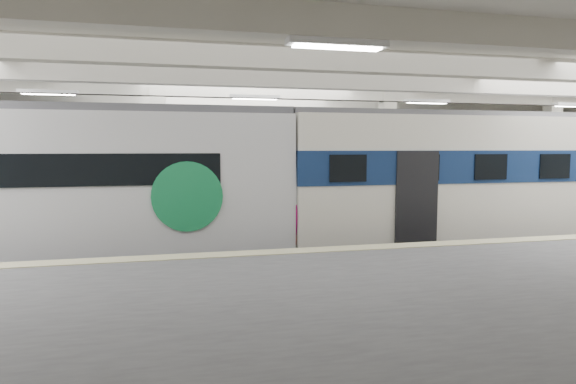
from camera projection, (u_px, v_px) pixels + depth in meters
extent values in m
cube|color=black|center=(267.00, 267.00, 13.69)|extent=(36.00, 24.00, 0.10)
cube|color=silver|center=(266.00, 67.00, 13.18)|extent=(36.00, 24.00, 0.20)
cube|color=beige|center=(228.00, 160.00, 23.14)|extent=(30.00, 0.10, 5.50)
cube|color=beige|center=(503.00, 224.00, 3.74)|extent=(30.00, 0.10, 5.50)
cube|color=#4E4E50|center=(345.00, 331.00, 7.33)|extent=(30.00, 7.00, 1.10)
cube|color=beige|center=(294.00, 251.00, 10.43)|extent=(30.00, 0.50, 0.02)
cube|color=beige|center=(159.00, 166.00, 15.67)|extent=(0.50, 0.50, 5.50)
cube|color=beige|center=(387.00, 164.00, 17.48)|extent=(0.50, 0.50, 5.50)
cube|color=beige|center=(550.00, 163.00, 19.06)|extent=(0.50, 0.50, 5.50)
cube|color=beige|center=(266.00, 78.00, 13.21)|extent=(30.00, 18.00, 0.50)
cube|color=#59544C|center=(267.00, 263.00, 13.68)|extent=(30.00, 1.52, 0.16)
cube|color=#59544C|center=(241.00, 231.00, 19.01)|extent=(30.00, 1.52, 0.16)
cylinder|color=black|center=(266.00, 99.00, 13.26)|extent=(30.00, 0.03, 0.03)
cylinder|color=black|center=(240.00, 113.00, 18.59)|extent=(30.00, 0.03, 0.03)
cube|color=white|center=(282.00, 81.00, 11.30)|extent=(26.00, 8.40, 0.12)
cube|color=silver|center=(47.00, 187.00, 12.19)|extent=(12.34, 2.75, 3.70)
ellipsoid|color=silver|center=(284.00, 183.00, 13.59)|extent=(2.18, 2.70, 3.63)
ellipsoid|color=#C01070|center=(288.00, 211.00, 13.69)|extent=(2.32, 2.75, 2.22)
cylinder|color=#18884B|center=(187.00, 197.00, 11.63)|extent=(1.71, 0.06, 1.71)
cube|color=#4C4C51|center=(43.00, 109.00, 12.01)|extent=(12.34, 2.26, 0.20)
cube|color=black|center=(51.00, 264.00, 12.37)|extent=(12.34, 1.93, 0.70)
cube|color=white|center=(489.00, 179.00, 15.08)|extent=(13.13, 2.88, 3.74)
cube|color=navy|center=(490.00, 165.00, 15.04)|extent=(13.17, 2.94, 0.91)
cube|color=red|center=(284.00, 201.00, 13.63)|extent=(0.08, 2.45, 2.06)
cube|color=black|center=(284.00, 145.00, 13.49)|extent=(0.08, 2.30, 1.35)
cube|color=#4C4C51|center=(492.00, 116.00, 14.90)|extent=(13.13, 2.24, 0.16)
cube|color=black|center=(487.00, 242.00, 15.26)|extent=(13.13, 2.01, 0.70)
cube|color=silver|center=(127.00, 177.00, 17.85)|extent=(12.91, 2.64, 3.50)
cube|color=#18884B|center=(126.00, 165.00, 17.81)|extent=(12.95, 2.70, 0.74)
cube|color=#4C4C51|center=(125.00, 127.00, 17.69)|extent=(12.91, 2.18, 0.16)
cube|color=black|center=(128.00, 229.00, 18.03)|extent=(12.91, 2.37, 0.60)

